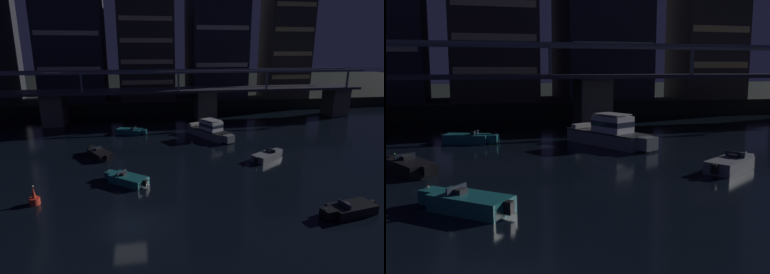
{
  "view_description": "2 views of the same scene",
  "coord_description": "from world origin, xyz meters",
  "views": [
    {
      "loc": [
        1.14,
        -22.1,
        12.99
      ],
      "look_at": [
        7.4,
        14.8,
        2.65
      ],
      "focal_mm": 29.63,
      "sensor_mm": 36.0,
      "label": 1
    },
    {
      "loc": [
        -0.06,
        -12.38,
        6.62
      ],
      "look_at": [
        8.2,
        21.31,
        1.22
      ],
      "focal_mm": 41.04,
      "sensor_mm": 36.0,
      "label": 2
    }
  ],
  "objects": [
    {
      "name": "speedboat_mid_center",
      "position": [
        16.44,
        12.66,
        0.41
      ],
      "size": [
        4.78,
        3.82,
        1.16
      ],
      "color": "gray",
      "rests_on": "ground"
    },
    {
      "name": "river_bridge",
      "position": [
        0.0,
        36.32,
        4.22
      ],
      "size": [
        87.58,
        6.4,
        9.38
      ],
      "color": "#605B51",
      "rests_on": "ground"
    },
    {
      "name": "channel_buoy",
      "position": [
        -8.17,
        4.85,
        0.48
      ],
      "size": [
        0.9,
        0.9,
        1.76
      ],
      "color": "red",
      "rests_on": "ground"
    },
    {
      "name": "speedboat_mid_right",
      "position": [
        -0.32,
        27.77,
        0.41
      ],
      "size": [
        5.15,
        2.89,
        1.16
      ],
      "color": "#196066",
      "rests_on": "ground"
    },
    {
      "name": "speedboat_mid_left",
      "position": [
        17.74,
        -1.26,
        0.41
      ],
      "size": [
        5.23,
        2.43,
        1.16
      ],
      "color": "black",
      "rests_on": "ground"
    },
    {
      "name": "speedboat_near_right",
      "position": [
        -4.03,
        17.0,
        0.41
      ],
      "size": [
        3.62,
        4.86,
        1.16
      ],
      "color": "black",
      "rests_on": "ground"
    },
    {
      "name": "tower_central",
      "position": [
        3.22,
        52.26,
        12.85
      ],
      "size": [
        11.55,
        14.04,
        21.61
      ],
      "color": "#38332D",
      "rests_on": "far_riverbank"
    },
    {
      "name": "tower_east_tall",
      "position": [
        19.26,
        52.54,
        21.41
      ],
      "size": [
        12.32,
        13.74,
        38.72
      ],
      "color": "#282833",
      "rests_on": "far_riverbank"
    },
    {
      "name": "cabin_cruiser_near_left",
      "position": [
        11.7,
        23.78,
        1.05
      ],
      "size": [
        6.06,
        9.08,
        2.79
      ],
      "color": "gray",
      "rests_on": "ground"
    },
    {
      "name": "far_riverbank",
      "position": [
        0.0,
        84.32,
        1.1
      ],
      "size": [
        240.0,
        80.0,
        2.2
      ],
      "primitive_type": "cube",
      "color": "black",
      "rests_on": "ground"
    },
    {
      "name": "tower_east_low",
      "position": [
        34.57,
        48.11,
        14.82
      ],
      "size": [
        9.6,
        8.14,
        25.54
      ],
      "color": "#38332D",
      "rests_on": "far_riverbank"
    },
    {
      "name": "ground_plane",
      "position": [
        0.0,
        0.0,
        0.0
      ],
      "size": [
        400.0,
        400.0,
        0.0
      ],
      "primitive_type": "plane",
      "color": "black"
    },
    {
      "name": "speedboat_near_center",
      "position": [
        -0.38,
        8.16,
        0.41
      ],
      "size": [
        4.59,
        4.14,
        1.16
      ],
      "color": "#196066",
      "rests_on": "ground"
    },
    {
      "name": "tower_west_tall",
      "position": [
        -12.42,
        51.56,
        19.81
      ],
      "size": [
        13.43,
        9.77,
        35.52
      ],
      "color": "#282833",
      "rests_on": "far_riverbank"
    }
  ]
}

